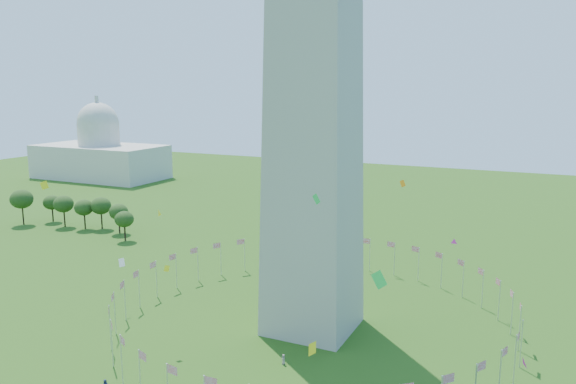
% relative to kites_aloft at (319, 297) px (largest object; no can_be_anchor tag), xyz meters
% --- Properties ---
extents(flag_ring, '(80.24, 80.24, 9.00)m').
position_rel_kites_aloft_xyz_m(flag_ring, '(-12.78, 28.21, -14.12)').
color(flag_ring, silver).
rests_on(flag_ring, ground).
extents(capitol_building, '(70.00, 35.00, 46.00)m').
position_rel_kites_aloft_xyz_m(capitol_building, '(-192.78, 158.21, 4.38)').
color(capitol_building, beige).
rests_on(capitol_building, ground).
extents(kites_aloft, '(112.44, 63.95, 23.93)m').
position_rel_kites_aloft_xyz_m(kites_aloft, '(0.00, 0.00, 0.00)').
color(kites_aloft, blue).
rests_on(kites_aloft, ground).
extents(tree_line_west, '(55.48, 15.38, 12.52)m').
position_rel_kites_aloft_xyz_m(tree_line_west, '(-121.06, 68.91, -13.19)').
color(tree_line_west, '#2E531B').
rests_on(tree_line_west, ground).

